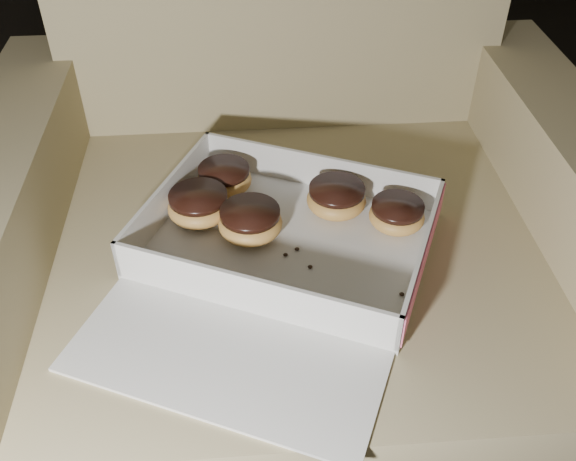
# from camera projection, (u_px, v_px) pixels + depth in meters

# --- Properties ---
(floor) EXTENTS (4.50, 4.50, 0.00)m
(floor) POSITION_uv_depth(u_px,v_px,m) (186.00, 392.00, 1.30)
(floor) COLOR black
(floor) RESTS_ON ground
(armchair) EXTENTS (0.97, 0.82, 1.02)m
(armchair) POSITION_uv_depth(u_px,v_px,m) (292.00, 264.00, 1.12)
(armchair) COLOR tan
(armchair) RESTS_ON floor
(bakery_box) EXTENTS (0.55, 0.59, 0.07)m
(bakery_box) POSITION_uv_depth(u_px,v_px,m) (280.00, 257.00, 0.92)
(bakery_box) COLOR silver
(bakery_box) RESTS_ON armchair
(donut_a) EXTENTS (0.09, 0.09, 0.05)m
(donut_a) POSITION_uv_depth(u_px,v_px,m) (336.00, 198.00, 0.99)
(donut_a) COLOR #C38844
(donut_a) RESTS_ON bakery_box
(donut_b) EXTENTS (0.10, 0.10, 0.05)m
(donut_b) POSITION_uv_depth(u_px,v_px,m) (199.00, 205.00, 0.97)
(donut_b) COLOR #C38844
(donut_b) RESTS_ON bakery_box
(donut_c) EXTENTS (0.10, 0.10, 0.05)m
(donut_c) POSITION_uv_depth(u_px,v_px,m) (250.00, 222.00, 0.95)
(donut_c) COLOR #C38844
(donut_c) RESTS_ON bakery_box
(donut_d) EXTENTS (0.09, 0.09, 0.04)m
(donut_d) POSITION_uv_depth(u_px,v_px,m) (224.00, 178.00, 1.03)
(donut_d) COLOR #C38844
(donut_d) RESTS_ON bakery_box
(donut_e) EXTENTS (0.08, 0.08, 0.04)m
(donut_e) POSITION_uv_depth(u_px,v_px,m) (397.00, 215.00, 0.96)
(donut_e) COLOR #C38844
(donut_e) RESTS_ON bakery_box
(crumb_a) EXTENTS (0.01, 0.01, 0.00)m
(crumb_a) POSITION_uv_depth(u_px,v_px,m) (297.00, 249.00, 0.93)
(crumb_a) COLOR black
(crumb_a) RESTS_ON bakery_box
(crumb_b) EXTENTS (0.01, 0.01, 0.00)m
(crumb_b) POSITION_uv_depth(u_px,v_px,m) (286.00, 255.00, 0.92)
(crumb_b) COLOR black
(crumb_b) RESTS_ON bakery_box
(crumb_c) EXTENTS (0.01, 0.01, 0.00)m
(crumb_c) POSITION_uv_depth(u_px,v_px,m) (310.00, 267.00, 0.91)
(crumb_c) COLOR black
(crumb_c) RESTS_ON bakery_box
(crumb_d) EXTENTS (0.01, 0.01, 0.00)m
(crumb_d) POSITION_uv_depth(u_px,v_px,m) (402.00, 294.00, 0.86)
(crumb_d) COLOR black
(crumb_d) RESTS_ON bakery_box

